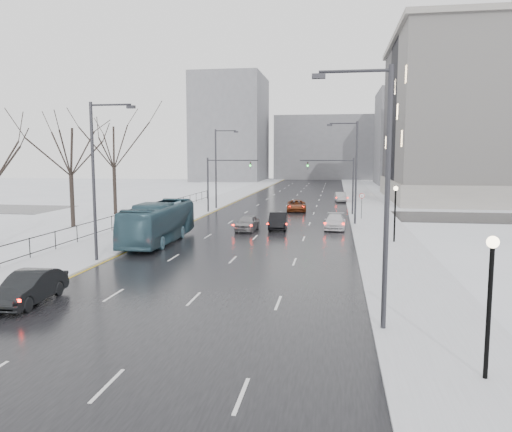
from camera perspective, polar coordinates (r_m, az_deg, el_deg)
The scene contains 27 objects.
road at distance 69.66m, azimuth 3.73°, elevation 1.37°, with size 16.00×150.00×0.04m, color black.
cross_road at distance 57.80m, azimuth 2.60°, elevation 0.23°, with size 130.00×10.00×0.04m, color black.
sidewalk_left at distance 71.41m, azimuth -4.69°, elevation 1.54°, with size 5.00×150.00×0.16m, color silver.
sidewalk_right at distance 69.47m, azimuth 12.38°, elevation 1.25°, with size 5.00×150.00×0.16m, color silver.
park_strip at distance 74.25m, azimuth -11.83°, elevation 1.61°, with size 14.00×150.00×0.12m, color white.
tree_park_d at distance 49.88m, azimuth -20.14°, elevation -1.27°, with size 8.75×8.75×12.50m, color black, non-canonical shape.
tree_park_e at distance 58.89m, azimuth -15.75°, elevation 0.09°, with size 9.45×9.45×13.50m, color black, non-canonical shape.
iron_fence at distance 44.03m, azimuth -17.27°, elevation -1.01°, with size 0.06×70.00×1.30m.
streetlight_r_near at distance 19.14m, azimuth 14.10°, elevation 3.37°, with size 2.95×0.25×10.00m.
streetlight_r_mid at distance 49.07m, azimuth 11.11°, elevation 5.48°, with size 2.95×0.25×10.00m.
streetlight_l_near at distance 32.55m, azimuth -17.74°, elevation 4.62°, with size 2.95×0.25×10.00m.
streetlight_l_far at distance 62.78m, azimuth -4.41°, elevation 5.87°, with size 2.95×0.25×10.00m.
lamppost_r_near at distance 16.14m, azimuth 25.21°, elevation -7.33°, with size 0.36×0.36×4.28m.
lamppost_r_mid at distance 39.47m, azimuth 15.62°, elevation 1.15°, with size 0.36×0.36×4.28m.
mast_signal_right at distance 57.10m, azimuth 9.97°, elevation 4.17°, with size 6.10×0.33×6.50m.
mast_signal_left at distance 58.75m, azimuth -4.51°, elevation 4.33°, with size 6.10×0.33×6.50m.
no_uturn_sign at distance 53.29m, azimuth 12.00°, elevation 1.99°, with size 0.60×0.06×2.70m.
bldg_far_right at distance 125.95m, azimuth 19.17°, elevation 8.47°, with size 24.00×20.00×22.00m, color slate.
bldg_far_left at distance 137.23m, azimuth -2.92°, elevation 9.94°, with size 18.00×22.00×28.00m, color slate.
bldg_far_center at distance 149.07m, azimuth 8.24°, elevation 7.71°, with size 30.00×18.00×18.00m, color slate.
sedan_left_near at distance 25.12m, azimuth -24.51°, elevation -7.45°, with size 1.55×4.44×1.46m, color black.
bus at distance 39.34m, azimuth -11.04°, elevation -0.72°, with size 2.62×11.20×3.12m, color #335564.
sedan_center_near at distance 44.77m, azimuth -0.99°, elevation -0.79°, with size 1.65×4.09×1.39m, color gray.
sedan_right_near at distance 45.77m, azimuth 2.54°, elevation -0.56°, with size 1.58×4.54×1.50m, color black.
sedan_right_cross at distance 60.55m, azimuth 4.64°, elevation 1.19°, with size 2.27×4.93×1.37m, color maroon.
sedan_right_far at distance 46.36m, azimuth 9.01°, elevation -0.64°, with size 1.87×4.61×1.34m, color silver.
sedan_right_distant at distance 73.88m, azimuth 9.64°, elevation 2.15°, with size 1.47×4.20×1.38m, color #9B9C9F.
Camera 1 is at (6.51, -9.03, 6.73)m, focal length 35.00 mm.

